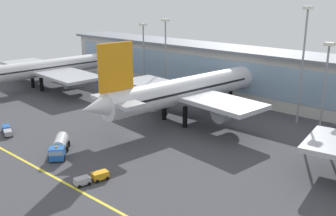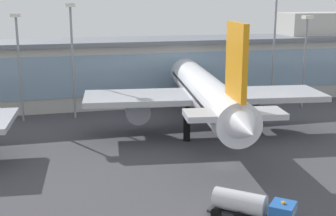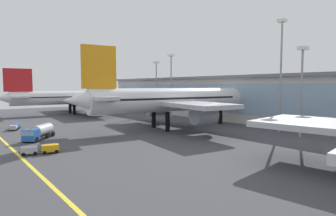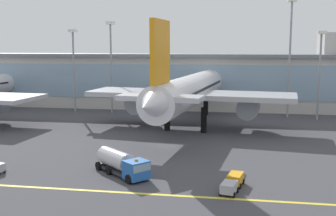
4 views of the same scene
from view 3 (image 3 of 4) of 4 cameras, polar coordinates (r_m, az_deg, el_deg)
ground_plane at (r=67.86m, az=-10.46°, el=-4.95°), size 184.34×184.34×0.00m
taxiway_centreline_stripe at (r=61.11m, az=-29.21°, el=-6.49°), size 147.47×0.50×0.01m
terminal_building at (r=93.16m, az=13.64°, el=2.17°), size 134.67×14.00×19.26m
airliner_near_left at (r=118.76m, az=-16.92°, el=1.96°), size 46.77×59.87×17.04m
airliner_near_right at (r=73.45m, az=0.59°, el=1.55°), size 41.06×53.20×19.87m
fuel_tanker_truck at (r=64.68m, az=-24.35°, el=-4.39°), size 8.40×7.79×2.90m
baggage_tug_near at (r=81.87m, az=-28.15°, el=-3.24°), size 5.77×3.48×1.40m
service_truck_far at (r=51.09m, az=-23.97°, el=-7.48°), size 2.85×5.79×1.40m
apron_light_mast_west at (r=67.36m, az=25.07°, el=5.72°), size 1.80×1.80×19.23m
apron_light_mast_centre at (r=108.07m, az=-2.34°, el=5.76°), size 1.80×1.80×20.06m
apron_light_mast_east at (r=72.36m, az=21.58°, el=8.83°), size 1.80×1.80×26.28m
apron_light_mast_far_east at (r=99.98m, az=0.62°, el=6.44°), size 1.80×1.80×21.81m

